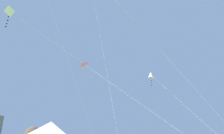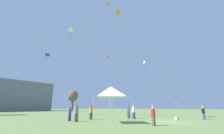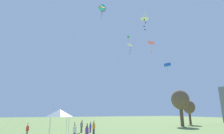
{
  "view_description": "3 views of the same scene",
  "coord_description": "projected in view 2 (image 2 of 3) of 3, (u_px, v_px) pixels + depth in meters",
  "views": [
    {
      "loc": [
        -10.66,
        -3.96,
        2.62
      ],
      "look_at": [
        3.45,
        7.76,
        9.74
      ],
      "focal_mm": 35.0,
      "sensor_mm": 36.0,
      "label": 1
    },
    {
      "loc": [
        -17.48,
        -6.76,
        1.6
      ],
      "look_at": [
        1.01,
        8.96,
        8.11
      ],
      "focal_mm": 24.0,
      "sensor_mm": 36.0,
      "label": 2
    },
    {
      "loc": [
        24.29,
        1.19,
        3.35
      ],
      "look_at": [
        0.33,
        10.6,
        10.01
      ],
      "focal_mm": 28.0,
      "sensor_mm": 36.0,
      "label": 3
    }
  ],
  "objects": [
    {
      "name": "tree_near_right",
      "position": [
        73.0,
        96.0,
        59.32
      ],
      "size": [
        4.05,
        4.05,
        8.18
      ],
      "color": "brown",
      "rests_on": "ground"
    },
    {
      "name": "person_white_shirt",
      "position": [
        134.0,
        111.0,
        21.23
      ],
      "size": [
        0.44,
        0.44,
        2.13
      ],
      "rotation": [
        0.0,
        0.0,
        4.02
      ],
      "color": "#473860",
      "rests_on": "ground"
    },
    {
      "name": "person_grey_shirt",
      "position": [
        76.0,
        112.0,
        16.92
      ],
      "size": [
        0.43,
        0.43,
        2.11
      ],
      "rotation": [
        0.0,
        0.0,
        1.83
      ],
      "color": "brown",
      "rests_on": "ground"
    },
    {
      "name": "kite_white_delta_1",
      "position": [
        71.0,
        31.0,
        28.1
      ],
      "size": [
        10.54,
        18.25,
        16.03
      ],
      "color": "silver",
      "rests_on": "ground"
    },
    {
      "name": "person_black_shirt",
      "position": [
        203.0,
        112.0,
        19.97
      ],
      "size": [
        0.38,
        0.38,
        1.87
      ],
      "rotation": [
        0.0,
        0.0,
        5.76
      ],
      "color": "#473860",
      "rests_on": "ground"
    },
    {
      "name": "ground_plane",
      "position": [
        167.0,
        122.0,
        16.67
      ],
      "size": [
        220.0,
        220.0,
        0.0
      ],
      "primitive_type": "plane",
      "color": "olive"
    },
    {
      "name": "kite_pink_delta_6",
      "position": [
        109.0,
        57.0,
        32.91
      ],
      "size": [
        1.02,
        16.66,
        12.65
      ],
      "color": "silver",
      "rests_on": "ground"
    },
    {
      "name": "person_red_shirt",
      "position": [
        153.0,
        115.0,
        13.51
      ],
      "size": [
        0.38,
        0.38,
        1.86
      ],
      "rotation": [
        0.0,
        0.0,
        6.13
      ],
      "color": "brown",
      "rests_on": "ground"
    },
    {
      "name": "person_orange_shirt",
      "position": [
        91.0,
        112.0,
        20.12
      ],
      "size": [
        0.43,
        0.43,
        2.07
      ],
      "rotation": [
        0.0,
        0.0,
        1.71
      ],
      "color": "#473860",
      "rests_on": "ground"
    },
    {
      "name": "person_blue_shirt",
      "position": [
        70.0,
        114.0,
        17.94
      ],
      "size": [
        0.36,
        0.36,
        1.74
      ],
      "rotation": [
        0.0,
        0.0,
        1.19
      ],
      "color": "#473860",
      "rests_on": "ground"
    },
    {
      "name": "kite_blue_box_3",
      "position": [
        47.0,
        55.0,
        32.57
      ],
      "size": [
        3.46,
        15.37,
        13.01
      ],
      "color": "silver",
      "rests_on": "ground"
    },
    {
      "name": "kite_white_diamond_7",
      "position": [
        144.0,
        62.0,
        34.45
      ],
      "size": [
        6.74,
        12.13,
        12.09
      ],
      "color": "silver",
      "rests_on": "ground"
    },
    {
      "name": "kite_orange_delta_5",
      "position": [
        108.0,
        5.0,
        42.22
      ],
      "size": [
        8.31,
        13.1,
        30.15
      ],
      "color": "silver",
      "rests_on": "ground"
    },
    {
      "name": "person_purple_shirt",
      "position": [
        128.0,
        111.0,
        22.6
      ],
      "size": [
        0.41,
        0.41,
        2.01
      ],
      "rotation": [
        0.0,
        0.0,
        1.77
      ],
      "color": "#473860",
      "rests_on": "ground"
    },
    {
      "name": "distant_building",
      "position": [
        1.0,
        95.0,
        57.14
      ],
      "size": [
        35.98,
        10.58,
        11.79
      ],
      "primitive_type": "cube",
      "color": "slate",
      "rests_on": "ground"
    },
    {
      "name": "cooler_box",
      "position": [
        176.0,
        118.0,
        20.04
      ],
      "size": [
        0.63,
        0.35,
        0.32
      ],
      "primitive_type": "cube",
      "color": "white",
      "rests_on": "ground"
    },
    {
      "name": "kite_orange_delta_4",
      "position": [
        118.0,
        14.0,
        28.17
      ],
      "size": [
        5.02,
        11.87,
        19.17
      ],
      "color": "silver",
      "rests_on": "ground"
    },
    {
      "name": "festival_tent",
      "position": [
        111.0,
        92.0,
        16.15
      ],
      "size": [
        2.94,
        2.94,
        3.78
      ],
      "color": "#B7B7BC",
      "rests_on": "ground"
    }
  ]
}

